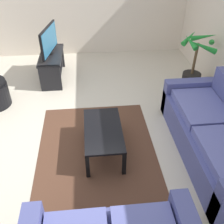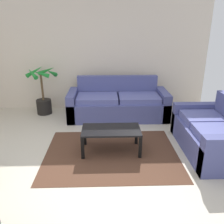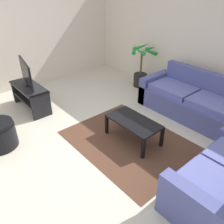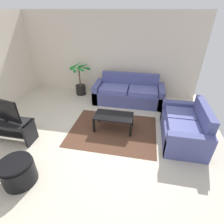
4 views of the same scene
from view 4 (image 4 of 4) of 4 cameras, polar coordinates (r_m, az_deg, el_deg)
ground_plane at (r=4.13m, az=-9.29°, el=-10.31°), size 6.60×6.60×0.00m
wall_back at (r=6.13m, az=-0.75°, el=18.54°), size 6.00×0.06×2.70m
couch_main at (r=5.69m, az=5.53°, el=6.17°), size 2.25×0.90×0.90m
couch_loveseat at (r=4.40m, az=22.98°, el=-4.88°), size 0.90×1.59×0.90m
tv_stand at (r=4.64m, az=-31.16°, el=-4.49°), size 1.10×0.45×0.54m
tv at (r=4.41m, az=-32.83°, el=0.68°), size 0.91×0.22×0.56m
coffee_table at (r=4.33m, az=0.57°, el=-1.75°), size 0.97×0.52×0.41m
area_rug at (r=4.45m, az=0.31°, el=-6.20°), size 2.20×1.70×0.01m
potted_palm at (r=6.27m, az=-10.53°, el=9.79°), size 0.72×0.68×1.15m
ottoman at (r=3.62m, az=-28.93°, el=-17.11°), size 0.59×0.59×0.48m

